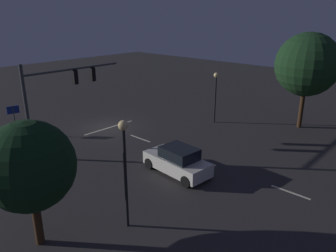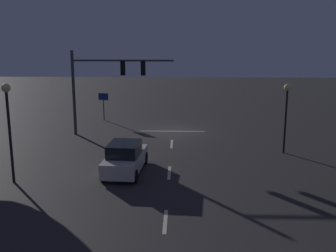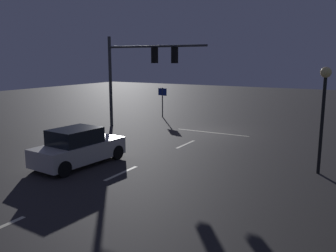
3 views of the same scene
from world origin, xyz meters
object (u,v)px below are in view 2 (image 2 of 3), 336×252
Objects in this scene: traffic_signal_assembly at (106,77)px; route_sign at (103,100)px; car_approaching at (125,158)px; street_lamp_right_kerb at (8,114)px; street_lamp_left_kerb at (286,104)px.

traffic_signal_assembly is 3.08× the size of route_sign.
traffic_signal_assembly is 1.68× the size of car_approaching.
car_approaching is (-2.46, 8.56, -3.53)m from traffic_signal_assembly.
street_lamp_right_kerb is at bearing 17.86° from car_approaching.
route_sign is (1.23, -5.21, -2.56)m from traffic_signal_assembly.
street_lamp_right_kerb is 15.76m from route_sign.
street_lamp_right_kerb is at bearing 73.54° from traffic_signal_assembly.
traffic_signal_assembly is 10.81m from street_lamp_right_kerb.
street_lamp_left_kerb is (-12.10, 4.53, -1.17)m from traffic_signal_assembly.
street_lamp_left_kerb is (-9.64, -4.04, 2.36)m from car_approaching.
traffic_signal_assembly reaches higher than route_sign.
traffic_signal_assembly is at bearing -106.46° from street_lamp_right_kerb.
traffic_signal_assembly is 5.93m from route_sign.
traffic_signal_assembly is at bearing -20.51° from street_lamp_left_kerb.
car_approaching is at bearing 105.02° from route_sign.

